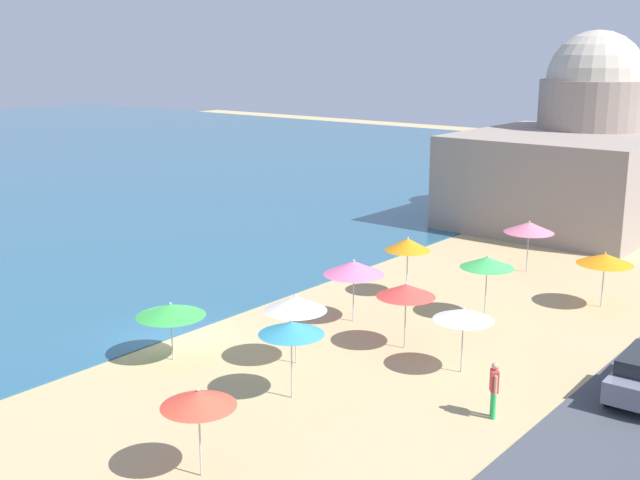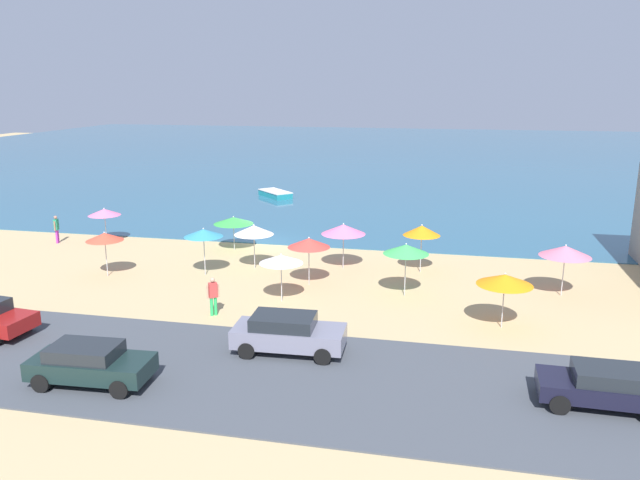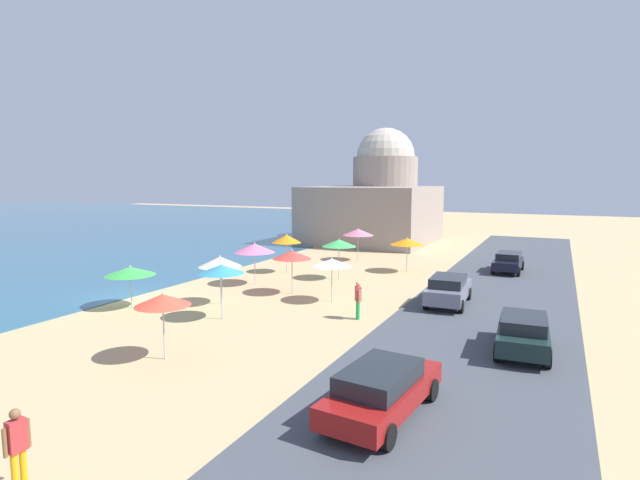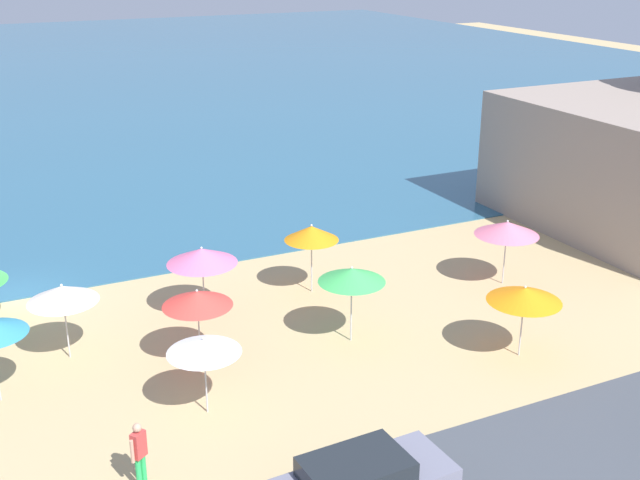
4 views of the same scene
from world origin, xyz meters
name	(u,v)px [view 1 (image 1 of 4)]	position (x,y,z in m)	size (l,w,h in m)	color
ground_plane	(170,339)	(0.00, 0.00, 0.00)	(160.00, 160.00, 0.00)	tan
beach_umbrella_0	(406,290)	(4.89, -7.50, 2.24)	(2.19, 2.19, 2.54)	#B2B2B7
beach_umbrella_1	(171,310)	(-1.29, -1.67, 1.87)	(2.47, 2.47, 2.15)	#B2B2B7
beach_umbrella_2	(295,303)	(1.24, -5.31, 2.23)	(2.22, 2.22, 2.56)	#B2B2B7
beach_umbrella_3	(408,244)	(10.40, -4.04, 2.36)	(2.04, 2.04, 2.70)	#B2B2B7
beach_umbrella_4	(354,268)	(6.10, -4.23, 2.26)	(2.47, 2.47, 2.60)	#B2B2B7
beach_umbrella_5	(605,259)	(14.27, -11.46, 2.13)	(2.36, 2.36, 2.43)	#B2B2B7
beach_umbrella_6	(487,262)	(9.88, -8.20, 2.36)	(2.22, 2.22, 2.66)	#B2B2B7
beach_umbrella_8	(198,399)	(-6.12, -8.34, 2.18)	(1.98, 1.98, 2.46)	#B2B2B7
beach_umbrella_9	(291,328)	(-1.01, -7.07, 2.35)	(2.10, 2.10, 2.63)	#B2B2B7
beach_umbrella_10	(464,314)	(4.20, -10.27, 2.10)	(2.08, 2.08, 2.37)	#B2B2B7
beach_umbrella_11	(529,227)	(17.41, -6.58, 2.27)	(2.45, 2.45, 2.60)	#B2B2B7
bather_0	(494,387)	(1.72, -12.72, 1.00)	(0.47, 0.39, 1.78)	green
harbor_fortress	(577,154)	(30.82, -3.56, 4.22)	(13.92, 11.72, 11.93)	gray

